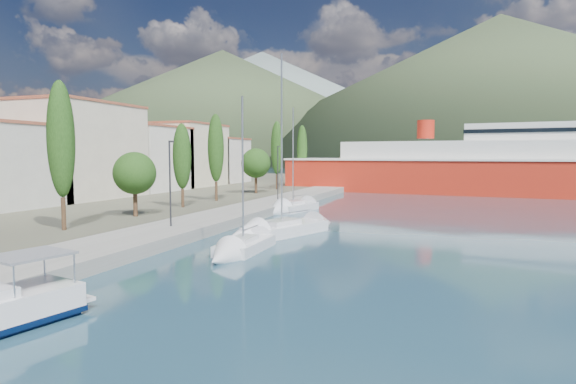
% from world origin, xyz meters
% --- Properties ---
extents(ground, '(1400.00, 1400.00, 0.00)m').
position_xyz_m(ground, '(0.00, 120.00, 0.00)').
color(ground, '#244658').
extents(quay, '(5.00, 88.00, 0.80)m').
position_xyz_m(quay, '(-9.00, 26.00, 0.40)').
color(quay, gray).
rests_on(quay, ground).
extents(land_strip, '(70.00, 148.00, 0.70)m').
position_xyz_m(land_strip, '(-47.00, 36.00, 0.35)').
color(land_strip, '#565644').
rests_on(land_strip, ground).
extents(town_buildings, '(9.20, 69.20, 11.30)m').
position_xyz_m(town_buildings, '(-32.00, 36.91, 5.57)').
color(town_buildings, beige).
rests_on(town_buildings, land_strip).
extents(tree_row, '(3.95, 65.80, 10.29)m').
position_xyz_m(tree_row, '(-15.30, 32.81, 5.77)').
color(tree_row, '#47301E').
rests_on(tree_row, land_strip).
extents(lamp_posts, '(0.15, 43.85, 6.06)m').
position_xyz_m(lamp_posts, '(-9.00, 14.58, 4.08)').
color(lamp_posts, '#2D2D33').
rests_on(lamp_posts, quay).
extents(sailboat_near, '(2.26, 7.11, 10.15)m').
position_xyz_m(sailboat_near, '(-1.97, 10.11, 0.28)').
color(sailboat_near, silver).
rests_on(sailboat_near, ground).
extents(sailboat_mid, '(5.91, 10.04, 14.06)m').
position_xyz_m(sailboat_mid, '(-2.55, 16.14, 0.33)').
color(sailboat_mid, silver).
rests_on(sailboat_mid, ground).
extents(sailboat_far, '(4.27, 8.32, 11.68)m').
position_xyz_m(sailboat_far, '(-6.21, 30.82, 0.33)').
color(sailboat_far, silver).
rests_on(sailboat_far, ground).
extents(ferry, '(60.86, 18.16, 11.90)m').
position_xyz_m(ferry, '(13.85, 63.54, 3.62)').
color(ferry, red).
rests_on(ferry, ground).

